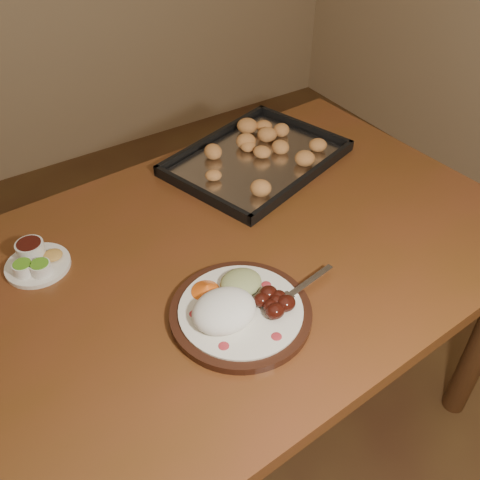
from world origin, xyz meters
TOP-DOWN VIEW (x-y plane):
  - dining_table at (0.20, 0.18)m, footprint 1.55×0.99m
  - dinner_plate at (0.16, 0.01)m, footprint 0.38×0.29m
  - condiment_saucer at (-0.14, 0.38)m, footprint 0.14×0.14m
  - baking_tray at (0.51, 0.46)m, footprint 0.55×0.47m

SIDE VIEW (x-z plane):
  - dining_table at x=0.20m, z-range 0.28..1.03m
  - baking_tray at x=0.51m, z-range 0.74..0.79m
  - condiment_saucer at x=-0.14m, z-range 0.74..0.79m
  - dinner_plate at x=0.16m, z-range 0.74..0.80m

